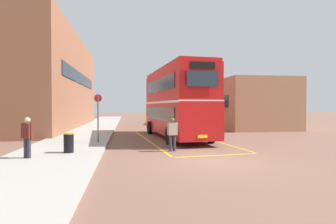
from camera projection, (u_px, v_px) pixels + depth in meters
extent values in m
plane|color=brown|center=(165.00, 130.00, 25.19)|extent=(135.60, 135.60, 0.00)
cube|color=#A39E93|center=(94.00, 128.00, 26.59)|extent=(4.00, 57.60, 0.14)
cube|color=brown|center=(54.00, 83.00, 28.36)|extent=(5.26, 22.81, 9.15)
cube|color=#19232D|center=(81.00, 79.00, 28.75)|extent=(0.06, 17.33, 1.10)
cube|color=#AD7A56|center=(240.00, 104.00, 29.90)|extent=(6.44, 13.05, 4.79)
cube|color=#232D38|center=(211.00, 102.00, 29.41)|extent=(0.06, 9.92, 1.10)
cylinder|color=black|center=(150.00, 128.00, 21.83)|extent=(0.38, 1.02, 1.00)
cylinder|color=black|center=(181.00, 127.00, 22.45)|extent=(0.38, 1.02, 1.00)
cylinder|color=black|center=(169.00, 136.00, 15.81)|extent=(0.38, 1.02, 1.00)
cylinder|color=black|center=(211.00, 135.00, 16.43)|extent=(0.38, 1.02, 1.00)
cube|color=#B71414|center=(176.00, 118.00, 19.11)|extent=(3.42, 10.21, 2.10)
cube|color=#B71414|center=(176.00, 87.00, 19.06)|extent=(3.40, 10.01, 2.10)
cube|color=#B71414|center=(176.00, 70.00, 19.04)|extent=(3.29, 9.90, 0.20)
cube|color=white|center=(176.00, 102.00, 19.09)|extent=(3.44, 10.11, 0.14)
cube|color=#232D38|center=(158.00, 113.00, 18.80)|extent=(0.83, 8.18, 0.84)
cube|color=#232D38|center=(158.00, 85.00, 18.76)|extent=(0.83, 8.18, 0.84)
cube|color=#232D38|center=(193.00, 113.00, 19.41)|extent=(0.83, 8.18, 0.84)
cube|color=#232D38|center=(193.00, 86.00, 19.37)|extent=(0.83, 8.18, 0.84)
cube|color=#232D38|center=(203.00, 79.00, 14.19)|extent=(1.72, 0.21, 0.80)
cube|color=black|center=(203.00, 65.00, 14.17)|extent=(1.35, 0.17, 0.36)
cube|color=#232D38|center=(160.00, 111.00, 23.97)|extent=(1.96, 0.23, 1.00)
cube|color=yellow|center=(203.00, 137.00, 14.25)|extent=(0.52, 0.08, 0.16)
cylinder|color=black|center=(167.00, 118.00, 39.55)|extent=(0.37, 0.95, 0.92)
cylinder|color=black|center=(184.00, 118.00, 39.60)|extent=(0.37, 0.95, 0.92)
cylinder|color=black|center=(168.00, 120.00, 33.84)|extent=(0.37, 0.95, 0.92)
cylinder|color=black|center=(188.00, 120.00, 33.89)|extent=(0.37, 0.95, 0.92)
cube|color=navy|center=(177.00, 111.00, 36.70)|extent=(3.59, 9.75, 2.60)
cube|color=silver|center=(177.00, 100.00, 36.67)|extent=(3.40, 9.35, 0.12)
cube|color=#232D38|center=(168.00, 108.00, 36.66)|extent=(0.99, 7.56, 0.96)
cube|color=#232D38|center=(186.00, 108.00, 36.72)|extent=(0.99, 7.56, 0.96)
cube|color=#232D38|center=(175.00, 108.00, 41.47)|extent=(1.92, 0.28, 1.10)
cylinder|color=#2D2D38|center=(174.00, 143.00, 13.50)|extent=(0.14, 0.14, 0.79)
cylinder|color=#2D2D38|center=(170.00, 143.00, 13.42)|extent=(0.14, 0.14, 0.79)
cube|color=gray|center=(172.00, 129.00, 13.45)|extent=(0.50, 0.32, 0.59)
cylinder|color=gray|center=(177.00, 128.00, 13.53)|extent=(0.09, 0.09, 0.56)
cylinder|color=gray|center=(168.00, 128.00, 13.36)|extent=(0.09, 0.09, 0.56)
sphere|color=brown|center=(173.00, 120.00, 13.42)|extent=(0.21, 0.21, 0.21)
cylinder|color=#2D2D38|center=(26.00, 148.00, 11.02)|extent=(0.14, 0.14, 0.78)
cylinder|color=#2D2D38|center=(29.00, 148.00, 10.93)|extent=(0.14, 0.14, 0.78)
cube|color=#591E19|center=(27.00, 131.00, 10.96)|extent=(0.50, 0.44, 0.59)
cylinder|color=#591E19|center=(23.00, 130.00, 11.06)|extent=(0.09, 0.09, 0.56)
cylinder|color=#591E19|center=(31.00, 130.00, 10.86)|extent=(0.09, 0.09, 0.56)
sphere|color=beige|center=(27.00, 120.00, 10.97)|extent=(0.21, 0.21, 0.21)
cylinder|color=black|center=(69.00, 143.00, 12.25)|extent=(0.43, 0.43, 0.81)
cylinder|color=olive|center=(69.00, 134.00, 12.24)|extent=(0.45, 0.45, 0.04)
cylinder|color=#4C4C51|center=(98.00, 119.00, 15.73)|extent=(0.08, 0.08, 2.68)
cylinder|color=red|center=(98.00, 98.00, 15.71)|extent=(0.44, 0.09, 0.44)
cube|color=gold|center=(148.00, 140.00, 17.65)|extent=(1.29, 11.97, 0.01)
cube|color=gold|center=(208.00, 139.00, 18.64)|extent=(1.29, 11.97, 0.01)
cube|color=gold|center=(217.00, 155.00, 12.32)|extent=(4.17, 0.53, 0.01)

